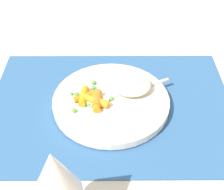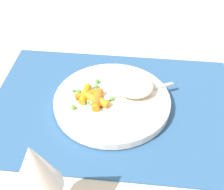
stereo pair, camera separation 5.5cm
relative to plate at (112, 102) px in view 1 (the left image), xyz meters
The scene contains 8 objects.
ground_plane 0.01m from the plate, ahead, with size 2.40×2.40×0.00m, color beige.
placemat 0.01m from the plate, ahead, with size 0.50×0.35×0.01m, color #2D5684.
plate is the anchor object (origin of this frame).
rice_mound 0.05m from the plate, 147.42° to the right, with size 0.08×0.07×0.03m, color beige.
carrot_portion 0.04m from the plate, 14.65° to the left, with size 0.07×0.07×0.02m.
pea_scatter 0.05m from the plate, ahead, with size 0.09×0.09×0.01m.
fork 0.02m from the plate, 155.16° to the right, with size 0.18×0.09×0.01m.
wine_glass 0.28m from the plate, 74.42° to the left, with size 0.07×0.07×0.17m.
Camera 1 is at (0.00, 0.48, 0.46)m, focal length 51.77 mm.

